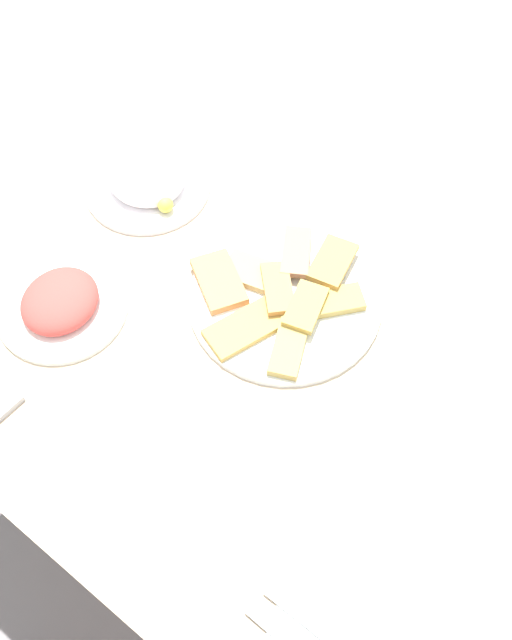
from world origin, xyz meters
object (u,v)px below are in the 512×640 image
object	(u,v)px
salad_plate_greens	(61,303)
fork	(318,630)
dining_table	(237,372)
salad_plate_rice	(147,180)
pide_platter	(282,297)

from	to	relation	value
salad_plate_greens	fork	size ratio (longest dim) A/B	1.33
dining_table	fork	bearing A→B (deg)	142.19
salad_plate_greens	salad_plate_rice	world-z (taller)	salad_plate_rice
salad_plate_greens	fork	distance (m)	0.65
pide_platter	fork	bearing A→B (deg)	131.18
dining_table	salad_plate_rice	xyz separation A→B (m)	(0.35, -0.18, 0.10)
salad_plate_greens	pide_platter	bearing A→B (deg)	-140.47
salad_plate_greens	salad_plate_rice	distance (m)	0.30
dining_table	salad_plate_greens	distance (m)	0.32
fork	salad_plate_greens	bearing A→B (deg)	-13.70
dining_table	pide_platter	xyz separation A→B (m)	(-0.00, -0.12, 0.09)
pide_platter	salad_plate_rice	distance (m)	0.36
salad_plate_rice	fork	distance (m)	0.83
fork	dining_table	bearing A→B (deg)	-37.79
salad_plate_rice	salad_plate_greens	bearing A→B (deg)	103.51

